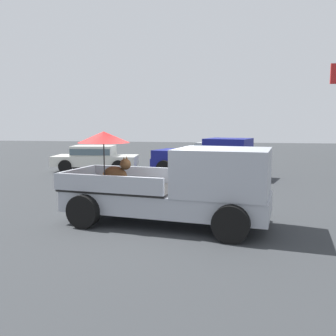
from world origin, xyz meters
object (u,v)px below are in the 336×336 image
(pickup_truck_red, at_px, (208,158))
(parked_sedan_near, at_px, (95,157))
(pickup_truck_main, at_px, (182,186))
(parked_sedan_far, at_px, (216,152))

(pickup_truck_red, height_order, parked_sedan_near, pickup_truck_red)
(parked_sedan_near, bearing_deg, pickup_truck_main, -64.78)
(pickup_truck_main, distance_m, parked_sedan_near, 11.16)
(pickup_truck_red, bearing_deg, parked_sedan_far, 104.00)
(pickup_truck_main, height_order, pickup_truck_red, pickup_truck_main)
(pickup_truck_main, height_order, parked_sedan_far, pickup_truck_main)
(pickup_truck_red, distance_m, parked_sedan_near, 6.02)
(pickup_truck_main, xyz_separation_m, pickup_truck_red, (0.09, 8.55, -0.10))
(parked_sedan_near, relative_size, parked_sedan_far, 0.97)
(pickup_truck_main, bearing_deg, pickup_truck_red, 97.93)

